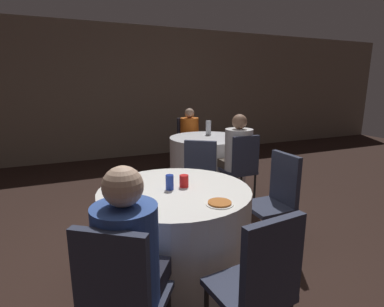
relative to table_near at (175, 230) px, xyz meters
name	(u,v)px	position (x,y,z in m)	size (l,w,h in m)	color
ground_plane	(178,268)	(0.02, 0.01, -0.37)	(16.00, 16.00, 0.00)	black
wall_back	(102,93)	(0.02, 4.41, 1.03)	(16.00, 0.06, 2.80)	#7A6B5B
table_near	(175,230)	(0.00, 0.00, 0.00)	(1.25, 1.25, 0.74)	white
table_far	(208,159)	(1.35, 2.10, 0.00)	(1.25, 1.25, 0.74)	silver
chair_near_southwest	(120,294)	(-0.61, -0.85, 0.18)	(0.56, 0.56, 0.94)	#2D3347
chair_near_northeast	(199,174)	(0.61, 0.85, 0.18)	(0.56, 0.56, 0.94)	#2D3347
chair_near_south	(260,280)	(0.10, -1.04, 0.18)	(0.44, 0.44, 0.94)	#2D3347
chair_near_east	(277,193)	(1.04, -0.01, 0.18)	(0.41, 0.41, 0.94)	#2D3347
chair_far_north	(188,138)	(1.43, 3.14, 0.18)	(0.43, 0.43, 0.94)	#2D3347
chair_far_south	(242,164)	(1.34, 1.06, 0.18)	(0.41, 0.41, 0.94)	#2D3347
person_white_shirt	(236,156)	(1.34, 1.21, 0.25)	(0.37, 0.53, 1.20)	#4C4238
person_blue_shirt	(132,266)	(-0.52, -0.72, 0.24)	(0.46, 0.48, 1.19)	black
person_orange_shirt	(191,138)	(1.42, 2.98, 0.21)	(0.36, 0.52, 1.14)	#4C4238
pizza_plate_near	(220,203)	(0.19, -0.42, 0.38)	(0.20, 0.20, 0.02)	white
soda_can_silver	(134,200)	(-0.39, -0.26, 0.43)	(0.07, 0.07, 0.12)	silver
soda_can_blue	(170,182)	(-0.04, 0.01, 0.43)	(0.07, 0.07, 0.12)	#1E38A5
cup_near	(184,181)	(0.09, 0.02, 0.42)	(0.08, 0.08, 0.10)	red
bottle_far	(208,128)	(1.47, 2.33, 0.49)	(0.09, 0.09, 0.24)	silver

